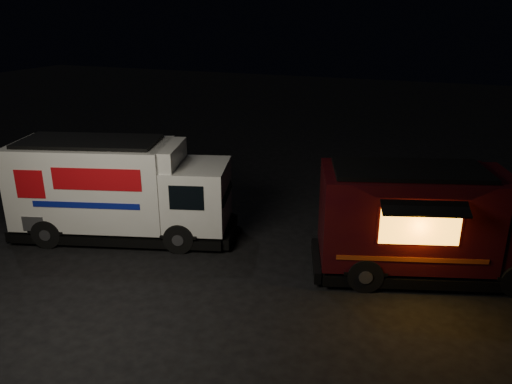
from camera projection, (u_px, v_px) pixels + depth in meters
name	position (u px, v px, depth m)	size (l,w,h in m)	color
ground	(178.00, 266.00, 12.88)	(80.00, 80.00, 0.00)	black
white_truck	(123.00, 189.00, 14.16)	(6.30, 2.15, 2.86)	silver
red_truck	(437.00, 223.00, 12.06)	(5.89, 2.17, 2.74)	#360A09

